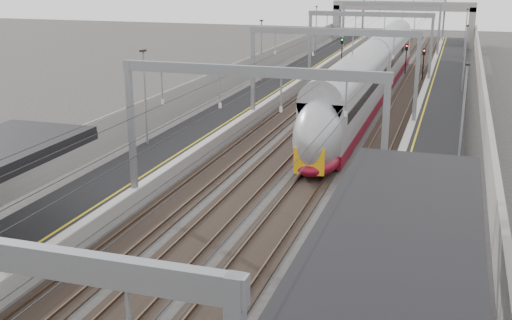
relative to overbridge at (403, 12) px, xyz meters
The scene contains 11 objects.
platform_left 55.79m from the overbridge, 98.28° to the right, with size 4.00×120.00×1.00m, color black.
platform_right 55.79m from the overbridge, 81.72° to the right, with size 4.00×120.00×1.00m, color black.
tracks 55.25m from the overbridge, 90.00° to the right, with size 11.40×140.00×0.20m.
overhead_line 48.39m from the overbridge, 90.00° to the right, with size 13.00×140.00×6.60m.
overbridge is the anchor object (origin of this frame).
wall_left 56.25m from the overbridge, 101.51° to the right, with size 0.30×120.00×3.20m, color gray.
wall_right 56.25m from the overbridge, 78.49° to the right, with size 0.30×120.00×3.20m, color gray.
train 47.94m from the overbridge, 88.20° to the right, with size 2.83×51.65×4.48m.
signal_green 25.27m from the overbridge, 101.95° to the right, with size 0.32×0.32×3.48m.
signal_red_near 29.50m from the overbridge, 83.74° to the right, with size 0.32×0.32×3.48m.
signal_red_far 33.53m from the overbridge, 80.70° to the right, with size 0.32×0.32×3.48m.
Camera 1 is at (9.16, -5.99, 11.90)m, focal length 45.00 mm.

